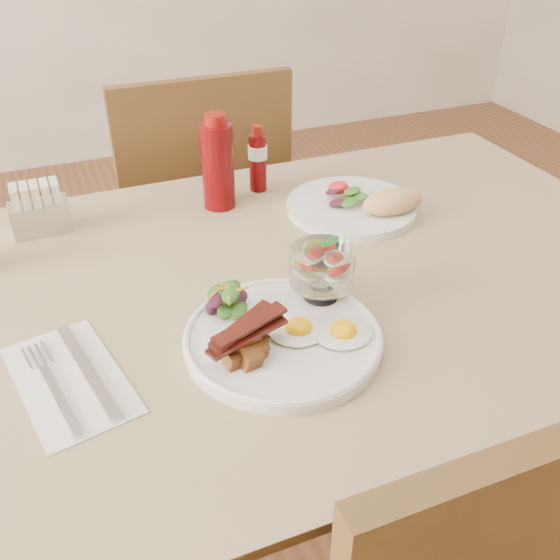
% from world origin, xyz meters
% --- Properties ---
extents(table, '(1.33, 0.88, 0.75)m').
position_xyz_m(table, '(0.00, 0.00, 0.66)').
color(table, '#54391A').
rests_on(table, ground).
extents(chair_far, '(0.42, 0.42, 0.93)m').
position_xyz_m(chair_far, '(0.00, 0.66, 0.52)').
color(chair_far, '#54391A').
rests_on(chair_far, ground).
extents(main_plate, '(0.28, 0.28, 0.02)m').
position_xyz_m(main_plate, '(-0.09, -0.16, 0.76)').
color(main_plate, white).
rests_on(main_plate, table).
extents(fried_eggs, '(0.15, 0.11, 0.02)m').
position_xyz_m(fried_eggs, '(-0.04, -0.17, 0.77)').
color(fried_eggs, silver).
rests_on(fried_eggs, main_plate).
extents(bacon_potato_pile, '(0.12, 0.08, 0.05)m').
position_xyz_m(bacon_potato_pile, '(-0.16, -0.18, 0.79)').
color(bacon_potato_pile, brown).
rests_on(bacon_potato_pile, main_plate).
extents(side_salad, '(0.08, 0.07, 0.04)m').
position_xyz_m(side_salad, '(-0.15, -0.07, 0.79)').
color(side_salad, '#244C14').
rests_on(side_salad, main_plate).
extents(fruit_cup, '(0.10, 0.10, 0.10)m').
position_xyz_m(fruit_cup, '(-0.01, -0.09, 0.82)').
color(fruit_cup, white).
rests_on(fruit_cup, main_plate).
extents(second_plate, '(0.25, 0.25, 0.06)m').
position_xyz_m(second_plate, '(0.20, 0.16, 0.77)').
color(second_plate, white).
rests_on(second_plate, table).
extents(ketchup_bottle, '(0.07, 0.07, 0.19)m').
position_xyz_m(ketchup_bottle, '(-0.05, 0.29, 0.84)').
color(ketchup_bottle, '#510407').
rests_on(ketchup_bottle, table).
extents(hot_sauce_bottle, '(0.05, 0.05, 0.14)m').
position_xyz_m(hot_sauce_bottle, '(0.05, 0.33, 0.82)').
color(hot_sauce_bottle, '#510407').
rests_on(hot_sauce_bottle, table).
extents(sugar_caddy, '(0.10, 0.06, 0.09)m').
position_xyz_m(sugar_caddy, '(-0.38, 0.31, 0.79)').
color(sugar_caddy, silver).
rests_on(sugar_caddy, table).
extents(napkin_cutlery, '(0.17, 0.25, 0.01)m').
position_xyz_m(napkin_cutlery, '(-0.38, -0.12, 0.75)').
color(napkin_cutlery, silver).
rests_on(napkin_cutlery, table).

